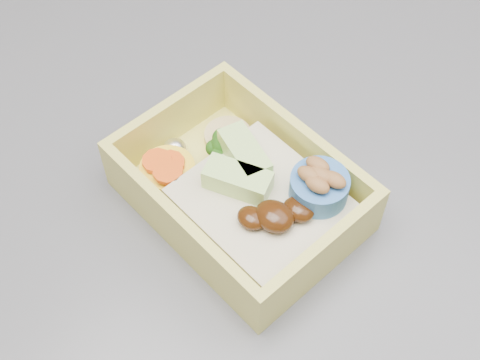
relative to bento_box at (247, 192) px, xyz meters
The scene contains 1 object.
bento_box is the anchor object (origin of this frame).
Camera 1 is at (0.01, -0.40, 1.32)m, focal length 50.00 mm.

